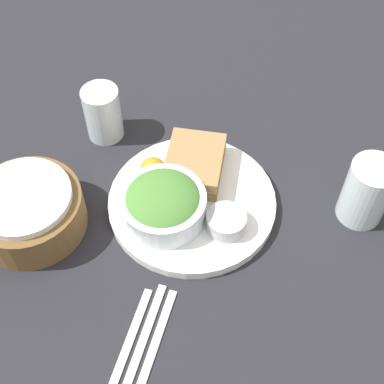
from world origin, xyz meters
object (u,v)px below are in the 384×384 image
at_px(sandwich, 194,164).
at_px(bread_basket, 28,210).
at_px(fork, 155,343).
at_px(dressing_cup, 226,222).
at_px(knife, 143,340).
at_px(drink_glass, 103,113).
at_px(plate, 192,202).
at_px(spoon, 131,336).
at_px(salad_bowl, 163,204).
at_px(water_glass, 367,192).

xyz_separation_m(sandwich, bread_basket, (-0.11, 0.25, -0.00)).
bearing_deg(bread_basket, fork, -130.20).
relative_size(dressing_cup, knife, 0.36).
relative_size(dressing_cup, drink_glass, 0.62).
bearing_deg(dressing_cup, plate, 48.83).
distance_m(dressing_cup, fork, 0.21).
relative_size(knife, spoon, 1.17).
bearing_deg(knife, bread_basket, -119.69).
bearing_deg(plate, fork, 171.94).
bearing_deg(bread_basket, spoon, -133.95).
height_order(sandwich, bread_basket, bread_basket).
relative_size(sandwich, salad_bowl, 0.91).
relative_size(drink_glass, water_glass, 0.89).
distance_m(sandwich, knife, 0.30).
bearing_deg(salad_bowl, spoon, 172.55).
relative_size(salad_bowl, knife, 0.78).
relative_size(sandwich, knife, 0.71).
bearing_deg(plate, dressing_cup, -131.17).
relative_size(plate, salad_bowl, 2.02).
bearing_deg(spoon, water_glass, 137.09).
bearing_deg(fork, bread_basket, -117.93).
relative_size(salad_bowl, spoon, 0.90).
xyz_separation_m(bread_basket, fork, (-0.19, -0.22, -0.04)).
height_order(salad_bowl, fork, salad_bowl).
distance_m(salad_bowl, dressing_cup, 0.10).
xyz_separation_m(dressing_cup, bread_basket, (-0.01, 0.31, 0.01)).
height_order(dressing_cup, fork, dressing_cup).
xyz_separation_m(salad_bowl, knife, (-0.21, 0.01, -0.04)).
bearing_deg(bread_basket, knife, -131.97).
xyz_separation_m(bread_basket, water_glass, (0.06, -0.53, 0.02)).
height_order(fork, spoon, same).
relative_size(salad_bowl, bread_basket, 0.78).
distance_m(salad_bowl, water_glass, 0.32).
distance_m(dressing_cup, knife, 0.22).
bearing_deg(water_glass, fork, 128.62).
distance_m(bread_basket, fork, 0.29).
bearing_deg(water_glass, knife, 126.66).
height_order(dressing_cup, drink_glass, drink_glass).
relative_size(bread_basket, fork, 1.05).
height_order(dressing_cup, bread_basket, bread_basket).
relative_size(fork, water_glass, 1.47).
height_order(sandwich, dressing_cup, sandwich).
bearing_deg(water_glass, drink_glass, 71.56).
bearing_deg(plate, water_glass, -88.90).
bearing_deg(spoon, bread_basket, -121.67).
bearing_deg(salad_bowl, knife, 177.56).
distance_m(bread_basket, knife, 0.28).
bearing_deg(bread_basket, salad_bowl, -84.08).
height_order(fork, knife, same).
bearing_deg(bread_basket, plate, -77.77).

